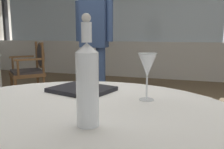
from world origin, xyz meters
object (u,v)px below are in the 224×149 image
menu_book (82,89)px  wine_glass (147,66)px  water_bottle (87,82)px  dining_chair_1_0 (32,67)px  diner_person_1 (94,36)px

menu_book → wine_glass: bearing=5.0°
water_bottle → dining_chair_1_0: (-2.00, 2.44, -0.35)m
menu_book → dining_chair_1_0: size_ratio=0.31×
diner_person_1 → water_bottle: bearing=19.6°
wine_glass → menu_book: size_ratio=0.72×
water_bottle → diner_person_1: (-0.98, 2.43, 0.11)m
dining_chair_1_0 → diner_person_1: size_ratio=0.52×
wine_glass → diner_person_1: size_ratio=0.12×
wine_glass → dining_chair_1_0: 3.00m
menu_book → diner_person_1: bearing=125.9°
water_bottle → diner_person_1: diner_person_1 is taller
wine_glass → dining_chair_1_0: size_ratio=0.23×
menu_book → diner_person_1: size_ratio=0.16×
wine_glass → diner_person_1: bearing=117.9°
dining_chair_1_0 → diner_person_1: (1.03, -0.01, 0.46)m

